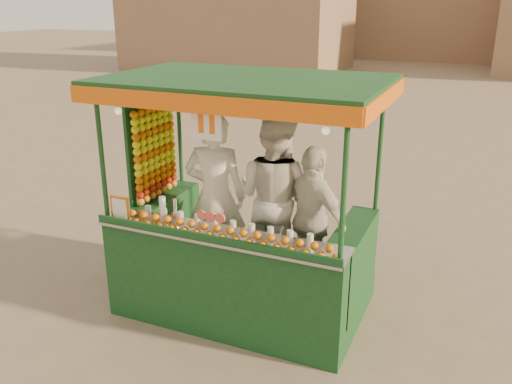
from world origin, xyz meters
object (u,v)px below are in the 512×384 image
at_px(vendor_left, 215,196).
at_px(juice_cart, 235,241).
at_px(vendor_middle, 275,197).
at_px(vendor_right, 312,219).

bearing_deg(vendor_left, juice_cart, 140.13).
height_order(juice_cart, vendor_left, juice_cart).
distance_m(juice_cart, vendor_left, 0.54).
height_order(vendor_left, vendor_middle, vendor_middle).
height_order(vendor_middle, vendor_right, vendor_middle).
height_order(juice_cart, vendor_middle, juice_cart).
distance_m(vendor_middle, vendor_right, 0.48).
relative_size(juice_cart, vendor_right, 1.78).
bearing_deg(vendor_middle, juice_cart, 63.66).
xyz_separation_m(juice_cart, vendor_middle, (0.30, 0.38, 0.41)).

